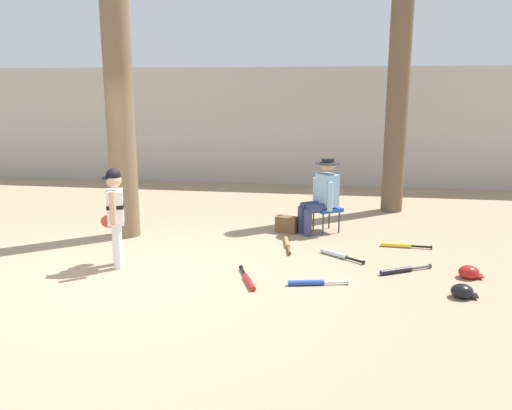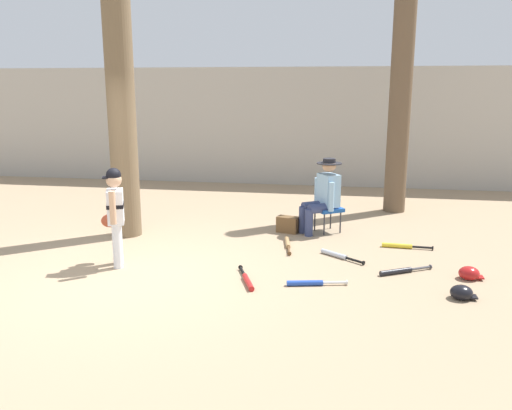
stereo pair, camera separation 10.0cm
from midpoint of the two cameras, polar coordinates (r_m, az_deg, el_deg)
ground_plane at (r=6.78m, az=-14.28°, el=-7.70°), size 60.00×60.00×0.00m
concrete_back_wall at (r=12.90m, az=-2.79°, el=8.52°), size 18.00×0.36×2.75m
tree_near_player at (r=8.36m, az=-14.91°, el=11.66°), size 0.69×0.69×5.16m
tree_behind_spectator at (r=10.11m, az=14.80°, el=12.14°), size 0.67×0.67×5.29m
young_ballplayer at (r=7.06m, az=-15.38°, el=-0.63°), size 0.46×0.56×1.31m
folding_stool at (r=8.61m, az=7.29°, el=-0.50°), size 0.55×0.55×0.41m
seated_spectator at (r=8.50m, az=6.77°, el=1.24°), size 0.66×0.58×1.20m
handbag_beside_stool at (r=8.56m, az=2.98°, el=-2.11°), size 0.38×0.26×0.26m
bat_blue_youth at (r=6.38m, az=5.49°, el=-8.34°), size 0.72×0.21×0.07m
bat_yellow_trainer at (r=8.05m, az=14.94°, el=-4.22°), size 0.73×0.11×0.07m
bat_black_composite at (r=6.99m, az=14.89°, el=-6.82°), size 0.69×0.43×0.07m
bat_aluminum_silver at (r=7.43m, az=8.36°, el=-5.33°), size 0.61×0.50×0.07m
bat_red_barrel at (r=6.42m, az=-1.29°, el=-8.13°), size 0.33×0.74×0.07m
bat_wood_tan at (r=7.88m, az=3.01°, el=-4.16°), size 0.19×0.78×0.07m
batting_helmet_red at (r=7.06m, az=21.62°, el=-6.77°), size 0.29×0.23×0.17m
batting_helmet_black at (r=6.40m, az=20.95°, el=-8.71°), size 0.29×0.22×0.17m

